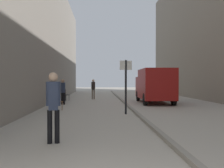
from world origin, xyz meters
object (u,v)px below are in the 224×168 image
(cafe_chair_near_window, at_px, (65,94))
(pedestrian_far_crossing, at_px, (93,88))
(pedestrian_main_foreground, at_px, (53,102))
(delivery_van, at_px, (154,85))
(pedestrian_mid_block, at_px, (63,90))
(bicycle_leaning, at_px, (64,97))
(cafe_chair_by_doorway, at_px, (56,100))
(street_sign_post, at_px, (126,82))

(cafe_chair_near_window, bearing_deg, pedestrian_far_crossing, 75.28)
(pedestrian_main_foreground, height_order, delivery_van, delivery_van)
(pedestrian_mid_block, height_order, cafe_chair_near_window, pedestrian_mid_block)
(pedestrian_mid_block, distance_m, bicycle_leaning, 1.65)
(pedestrian_mid_block, bearing_deg, pedestrian_far_crossing, 86.11)
(pedestrian_mid_block, distance_m, cafe_chair_by_doorway, 3.05)
(pedestrian_mid_block, height_order, delivery_van, delivery_van)
(cafe_chair_near_window, bearing_deg, cafe_chair_by_doorway, -44.63)
(delivery_van, bearing_deg, pedestrian_far_crossing, 142.18)
(pedestrian_mid_block, distance_m, street_sign_post, 6.00)
(pedestrian_main_foreground, xyz_separation_m, cafe_chair_by_doorway, (-1.16, 6.69, -0.51))
(delivery_van, bearing_deg, pedestrian_main_foreground, -114.63)
(pedestrian_far_crossing, bearing_deg, delivery_van, 123.00)
(pedestrian_far_crossing, distance_m, street_sign_post, 9.20)
(delivery_van, relative_size, street_sign_post, 1.88)
(pedestrian_far_crossing, relative_size, bicycle_leaning, 0.97)
(street_sign_post, bearing_deg, bicycle_leaning, -70.66)
(cafe_chair_near_window, bearing_deg, delivery_van, 23.33)
(bicycle_leaning, relative_size, cafe_chair_by_doorway, 1.88)
(pedestrian_main_foreground, distance_m, bicycle_leaning, 11.34)
(delivery_van, distance_m, bicycle_leaning, 6.66)
(bicycle_leaning, height_order, cafe_chair_by_doorway, bicycle_leaning)
(bicycle_leaning, xyz_separation_m, cafe_chair_by_doorway, (0.25, -4.54, 0.17))
(pedestrian_main_foreground, height_order, bicycle_leaning, pedestrian_main_foreground)
(delivery_van, distance_m, cafe_chair_by_doorway, 7.32)
(pedestrian_main_foreground, bearing_deg, street_sign_post, 54.08)
(street_sign_post, xyz_separation_m, cafe_chair_near_window, (-4.01, 7.53, -1.00))
(cafe_chair_by_doorway, bearing_deg, cafe_chair_near_window, -136.74)
(pedestrian_main_foreground, bearing_deg, cafe_chair_by_doorway, 89.96)
(pedestrian_far_crossing, bearing_deg, cafe_chair_by_doorway, 58.55)
(pedestrian_main_foreground, bearing_deg, bicycle_leaning, 87.27)
(pedestrian_far_crossing, height_order, bicycle_leaning, pedestrian_far_crossing)
(pedestrian_far_crossing, distance_m, cafe_chair_near_window, 2.70)
(pedestrian_mid_block, relative_size, street_sign_post, 0.65)
(pedestrian_mid_block, bearing_deg, pedestrian_main_foreground, -62.63)
(street_sign_post, bearing_deg, pedestrian_far_crossing, -91.38)
(pedestrian_mid_block, xyz_separation_m, cafe_chair_by_doorway, (0.09, -3.02, -0.43))
(bicycle_leaning, bearing_deg, cafe_chair_by_doorway, -90.00)
(delivery_van, bearing_deg, cafe_chair_near_window, 163.49)
(delivery_van, bearing_deg, pedestrian_mid_block, -172.46)
(cafe_chair_by_doorway, bearing_deg, bicycle_leaning, -137.41)
(pedestrian_mid_block, height_order, pedestrian_far_crossing, pedestrian_far_crossing)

